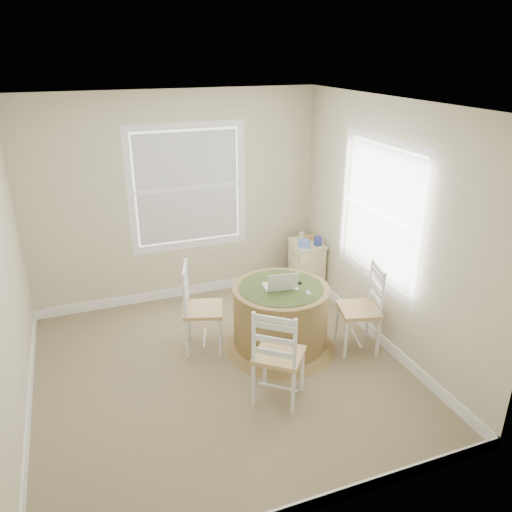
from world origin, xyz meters
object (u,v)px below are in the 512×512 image
chair_right (359,309)px  corner_chest (306,266)px  chair_left (203,309)px  laptop (280,285)px  chair_near (279,355)px  round_table (280,315)px

chair_right → corner_chest: size_ratio=1.42×
chair_left → laptop: (0.75, -0.29, 0.28)m
chair_left → chair_near: (0.42, -1.06, 0.00)m
chair_near → laptop: chair_near is taller
corner_chest → chair_right: bearing=-89.9°
chair_left → corner_chest: chair_left is taller
chair_right → corner_chest: bearing=-169.6°
round_table → chair_near: (-0.35, -0.78, 0.08)m
round_table → chair_left: 0.82m
round_table → corner_chest: size_ratio=1.79×
chair_left → laptop: chair_left is taller
chair_left → corner_chest: bearing=-44.1°
laptop → chair_near: bearing=73.9°
chair_left → chair_right: 1.64m
chair_near → laptop: bearing=-75.0°
round_table → laptop: size_ratio=3.43×
round_table → laptop: 0.36m
chair_near → chair_right: 1.22m
chair_right → laptop: 0.88m
chair_left → chair_right: same height
round_table → corner_chest: round_table is taller
laptop → corner_chest: size_ratio=0.52×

